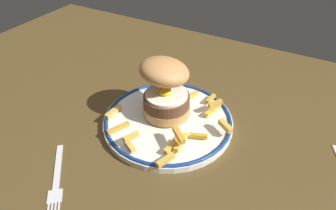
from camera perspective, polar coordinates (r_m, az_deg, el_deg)
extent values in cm
cube|color=#4F3C1D|center=(58.70, -4.27, -6.59)|extent=(126.90, 93.21, 4.00)
cylinder|color=white|center=(58.61, 0.00, -3.10)|extent=(25.23, 25.23, 1.20)
torus|color=navy|center=(58.22, 0.00, -2.65)|extent=(24.83, 24.83, 0.80)
cylinder|color=#C18847|center=(58.63, -0.28, -0.67)|extent=(9.24, 9.24, 1.80)
cylinder|color=brown|center=(57.39, -0.29, 0.94)|extent=(8.93, 8.93, 2.29)
cylinder|color=white|center=(56.56, -0.29, 2.07)|extent=(8.17, 8.17, 0.50)
ellipsoid|color=yellow|center=(56.13, -0.60, 2.59)|extent=(2.60, 2.60, 1.40)
ellipsoid|color=#C3844C|center=(55.23, -0.69, 6.47)|extent=(13.62, 13.73, 6.06)
cube|color=#E6AC4B|center=(62.65, 4.18, 1.57)|extent=(2.27, 4.79, 0.91)
cube|color=gold|center=(53.81, 5.82, -5.90)|extent=(3.27, 1.83, 0.71)
cube|color=gold|center=(51.76, 0.78, -7.76)|extent=(1.27, 4.15, 0.81)
cube|color=gold|center=(64.05, -2.25, 2.53)|extent=(3.02, 3.01, 0.87)
cube|color=gold|center=(49.47, -0.46, -10.47)|extent=(2.05, 3.64, 0.86)
cube|color=gold|center=(52.13, -7.40, -7.70)|extent=(3.04, 2.19, 0.87)
cube|color=gold|center=(54.83, 10.92, -3.93)|extent=(3.24, 2.62, 0.98)
cube|color=gold|center=(55.85, -9.49, -4.33)|extent=(2.58, 4.34, 0.74)
cube|color=gold|center=(52.27, 2.46, -7.14)|extent=(1.14, 4.47, 0.93)
cube|color=gold|center=(62.78, 8.16, 1.23)|extent=(1.12, 3.10, 0.72)
cube|color=gold|center=(51.45, -7.08, -6.01)|extent=(1.92, 2.89, 0.79)
cube|color=gold|center=(59.81, 8.62, -0.89)|extent=(1.83, 4.74, 0.79)
cube|color=gold|center=(59.15, 9.04, 0.33)|extent=(2.16, 3.06, 0.73)
cube|color=#DFA94F|center=(59.49, -10.48, -1.32)|extent=(1.03, 4.11, 0.90)
cube|color=gold|center=(50.95, 2.05, -5.72)|extent=(3.53, 3.22, 0.92)
cube|color=silver|center=(54.31, -20.33, -10.90)|extent=(7.32, 8.20, 0.36)
cube|color=silver|center=(50.49, -20.86, -15.94)|extent=(3.23, 3.25, 0.32)
cube|color=silver|center=(49.03, -20.18, -17.92)|extent=(1.77, 1.98, 0.28)
cube|color=silver|center=(49.14, -20.78, -17.95)|extent=(1.77, 1.98, 0.28)
cube|color=silver|center=(49.25, -21.38, -17.99)|extent=(1.77, 1.98, 0.28)
cube|color=silver|center=(49.37, -21.97, -18.02)|extent=(1.77, 1.98, 0.28)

